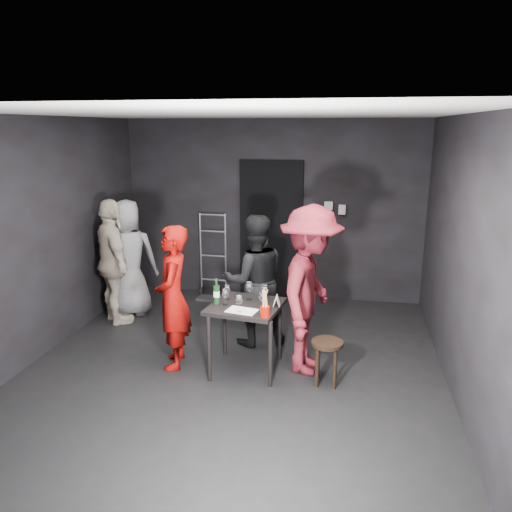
% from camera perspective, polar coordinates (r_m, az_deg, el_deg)
% --- Properties ---
extents(floor, '(4.50, 5.00, 0.02)m').
position_cam_1_polar(floor, '(5.66, -2.45, -12.50)').
color(floor, black).
rests_on(floor, ground).
extents(ceiling, '(4.50, 5.00, 0.02)m').
position_cam_1_polar(ceiling, '(5.05, -2.80, 15.96)').
color(ceiling, silver).
rests_on(ceiling, ground).
extents(wall_back, '(4.50, 0.04, 2.70)m').
position_cam_1_polar(wall_back, '(7.60, 1.83, 5.26)').
color(wall_back, black).
rests_on(wall_back, ground).
extents(wall_front, '(4.50, 0.04, 2.70)m').
position_cam_1_polar(wall_front, '(2.95, -14.28, -10.45)').
color(wall_front, black).
rests_on(wall_front, ground).
extents(wall_left, '(0.04, 5.00, 2.70)m').
position_cam_1_polar(wall_left, '(6.11, -23.58, 1.77)').
color(wall_left, black).
rests_on(wall_left, ground).
extents(wall_right, '(0.04, 5.00, 2.70)m').
position_cam_1_polar(wall_right, '(5.16, 22.47, -0.30)').
color(wall_right, black).
rests_on(wall_right, ground).
extents(doorway, '(0.95, 0.10, 2.10)m').
position_cam_1_polar(doorway, '(7.59, 1.74, 2.95)').
color(doorway, black).
rests_on(doorway, ground).
extents(wallbox_upper, '(0.12, 0.06, 0.12)m').
position_cam_1_polar(wallbox_upper, '(7.44, 8.28, 5.71)').
color(wallbox_upper, '#B7B7B2').
rests_on(wallbox_upper, wall_back).
extents(wallbox_lower, '(0.10, 0.06, 0.14)m').
position_cam_1_polar(wallbox_lower, '(7.45, 9.81, 5.26)').
color(wallbox_lower, '#B7B7B2').
rests_on(wallbox_lower, wall_back).
extents(hand_truck, '(0.44, 0.36, 1.32)m').
position_cam_1_polar(hand_truck, '(7.74, -4.94, -3.11)').
color(hand_truck, '#B2B2B7').
rests_on(hand_truck, floor).
extents(tasting_table, '(0.72, 0.72, 0.75)m').
position_cam_1_polar(tasting_table, '(5.34, -1.18, -6.56)').
color(tasting_table, black).
rests_on(tasting_table, floor).
extents(stool, '(0.33, 0.33, 0.47)m').
position_cam_1_polar(stool, '(5.21, 8.11, -10.65)').
color(stool, black).
rests_on(stool, floor).
extents(server_red, '(0.53, 0.68, 1.66)m').
position_cam_1_polar(server_red, '(5.46, -9.51, -4.31)').
color(server_red, '#910704').
rests_on(server_red, floor).
extents(woman_black, '(0.93, 0.71, 1.69)m').
position_cam_1_polar(woman_black, '(5.94, -0.18, -2.38)').
color(woman_black, black).
rests_on(woman_black, floor).
extents(man_maroon, '(0.84, 1.49, 2.19)m').
position_cam_1_polar(man_maroon, '(5.23, 6.26, -1.98)').
color(man_maroon, maroon).
rests_on(man_maroon, floor).
extents(bystander_cream, '(1.14, 1.17, 1.88)m').
position_cam_1_polar(bystander_cream, '(6.83, -16.08, 0.12)').
color(bystander_cream, '#C4B39C').
rests_on(bystander_cream, floor).
extents(bystander_grey, '(0.95, 0.66, 1.77)m').
position_cam_1_polar(bystander_grey, '(7.10, -14.46, 0.32)').
color(bystander_grey, gray).
rests_on(bystander_grey, floor).
extents(tasting_mat, '(0.34, 0.26, 0.00)m').
position_cam_1_polar(tasting_mat, '(5.13, -1.63, -6.26)').
color(tasting_mat, white).
rests_on(tasting_mat, tasting_table).
extents(wine_glass_a, '(0.08, 0.08, 0.19)m').
position_cam_1_polar(wine_glass_a, '(5.28, -3.53, -4.63)').
color(wine_glass_a, white).
rests_on(wine_glass_a, tasting_table).
extents(wine_glass_b, '(0.08, 0.08, 0.18)m').
position_cam_1_polar(wine_glass_b, '(5.44, -3.31, -4.08)').
color(wine_glass_b, white).
rests_on(wine_glass_b, tasting_table).
extents(wine_glass_c, '(0.09, 0.09, 0.22)m').
position_cam_1_polar(wine_glass_c, '(5.42, -0.78, -3.91)').
color(wine_glass_c, white).
rests_on(wine_glass_c, tasting_table).
extents(wine_glass_d, '(0.09, 0.09, 0.19)m').
position_cam_1_polar(wine_glass_d, '(5.07, -1.93, -5.39)').
color(wine_glass_d, white).
rests_on(wine_glass_d, tasting_table).
extents(wine_glass_e, '(0.10, 0.10, 0.22)m').
position_cam_1_polar(wine_glass_e, '(5.11, 0.75, -5.07)').
color(wine_glass_e, white).
rests_on(wine_glass_e, tasting_table).
extents(wine_glass_f, '(0.11, 0.11, 0.22)m').
position_cam_1_polar(wine_glass_f, '(5.32, 0.99, -4.28)').
color(wine_glass_f, white).
rests_on(wine_glass_f, tasting_table).
extents(wine_bottle, '(0.07, 0.07, 0.28)m').
position_cam_1_polar(wine_bottle, '(5.32, -4.53, -4.35)').
color(wine_bottle, black).
rests_on(wine_bottle, tasting_table).
extents(breadstick_cup, '(0.10, 0.10, 0.30)m').
position_cam_1_polar(breadstick_cup, '(4.93, 1.05, -5.47)').
color(breadstick_cup, '#9C0F03').
rests_on(breadstick_cup, tasting_table).
extents(reserved_card, '(0.10, 0.14, 0.10)m').
position_cam_1_polar(reserved_card, '(5.27, 2.21, -5.11)').
color(reserved_card, white).
rests_on(reserved_card, tasting_table).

